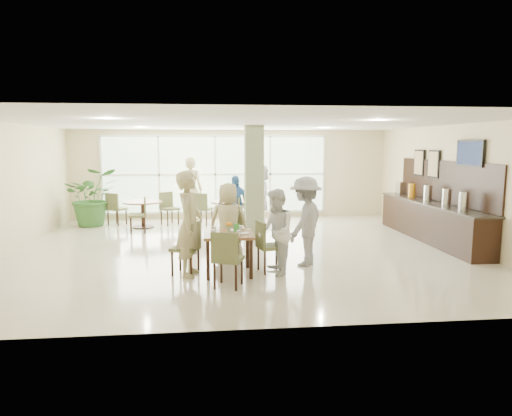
{
  "coord_description": "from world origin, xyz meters",
  "views": [
    {
      "loc": [
        -0.73,
        -10.01,
        2.33
      ],
      "look_at": [
        0.2,
        -1.2,
        1.1
      ],
      "focal_mm": 32.0,
      "sensor_mm": 36.0,
      "label": 1
    }
  ],
  "objects": [
    {
      "name": "window_bank",
      "position": [
        -0.5,
        4.46,
        1.4
      ],
      "size": [
        7.0,
        0.04,
        7.0
      ],
      "color": "silver",
      "rests_on": "ground"
    },
    {
      "name": "column",
      "position": [
        0.4,
        1.2,
        1.4
      ],
      "size": [
        0.45,
        0.45,
        2.8
      ],
      "primitive_type": "cube",
      "color": "#64724F",
      "rests_on": "ground"
    },
    {
      "name": "teen_right",
      "position": [
        0.47,
        -2.03,
        0.78
      ],
      "size": [
        0.65,
        0.8,
        1.55
      ],
      "primitive_type": "imported",
      "rotation": [
        0.0,
        0.0,
        -1.49
      ],
      "color": "white",
      "rests_on": "ground"
    },
    {
      "name": "tabletop_clutter",
      "position": [
        -0.36,
        -1.94,
        0.81
      ],
      "size": [
        0.68,
        0.76,
        0.21
      ],
      "color": "white",
      "rests_on": "main_table"
    },
    {
      "name": "main_table",
      "position": [
        -0.38,
        -1.92,
        0.65
      ],
      "size": [
        0.89,
        0.89,
        0.75
      ],
      "color": "brown",
      "rests_on": "ground"
    },
    {
      "name": "adult_standing",
      "position": [
        -1.26,
        3.91,
        0.99
      ],
      "size": [
        0.82,
        0.64,
        1.98
      ],
      "primitive_type": "imported",
      "rotation": [
        0.0,
        0.0,
        2.89
      ],
      "color": "tan",
      "rests_on": "ground"
    },
    {
      "name": "adult_b",
      "position": [
        0.72,
        2.67,
        0.9
      ],
      "size": [
        0.76,
        1.69,
        1.81
      ],
      "primitive_type": "imported",
      "rotation": [
        0.0,
        0.0,
        -1.55
      ],
      "color": "white",
      "rests_on": "ground"
    },
    {
      "name": "chairs_main_table",
      "position": [
        -0.37,
        -1.89,
        0.47
      ],
      "size": [
        2.12,
        2.15,
        0.95
      ],
      "color": "brown",
      "rests_on": "ground"
    },
    {
      "name": "framed_art_a",
      "position": [
        4.95,
        1.0,
        1.85
      ],
      "size": [
        0.05,
        0.55,
        0.7
      ],
      "color": "black",
      "rests_on": "ground"
    },
    {
      "name": "buffet_counter",
      "position": [
        4.7,
        0.51,
        0.55
      ],
      "size": [
        0.64,
        4.7,
        1.95
      ],
      "color": "black",
      "rests_on": "ground"
    },
    {
      "name": "ground",
      "position": [
        0.0,
        0.0,
        0.0
      ],
      "size": [
        10.0,
        10.0,
        0.0
      ],
      "primitive_type": "plane",
      "color": "beige",
      "rests_on": "ground"
    },
    {
      "name": "teen_far",
      "position": [
        -0.34,
        -1.07,
        0.8
      ],
      "size": [
        0.83,
        0.54,
        1.6
      ],
      "primitive_type": "imported",
      "rotation": [
        0.0,
        0.0,
        2.99
      ],
      "color": "tan",
      "rests_on": "ground"
    },
    {
      "name": "round_table_left",
      "position": [
        -2.58,
        3.03,
        0.57
      ],
      "size": [
        1.1,
        1.1,
        0.75
      ],
      "color": "brown",
      "rests_on": "ground"
    },
    {
      "name": "framed_art_b",
      "position": [
        4.95,
        1.8,
        1.85
      ],
      "size": [
        0.05,
        0.55,
        0.7
      ],
      "color": "black",
      "rests_on": "ground"
    },
    {
      "name": "chairs_table_right",
      "position": [
        -0.15,
        2.83,
        0.47
      ],
      "size": [
        2.0,
        1.91,
        0.95
      ],
      "color": "brown",
      "rests_on": "ground"
    },
    {
      "name": "wall_tv",
      "position": [
        4.94,
        -0.6,
        2.15
      ],
      "size": [
        0.06,
        1.0,
        0.58
      ],
      "color": "black",
      "rests_on": "ground"
    },
    {
      "name": "potted_plant",
      "position": [
        -4.07,
        3.5,
        0.84
      ],
      "size": [
        1.92,
        1.92,
        1.68
      ],
      "primitive_type": "imported",
      "rotation": [
        0.0,
        0.0,
        0.33
      ],
      "color": "#326829",
      "rests_on": "ground"
    },
    {
      "name": "teen_standing",
      "position": [
        1.13,
        -1.47,
        0.87
      ],
      "size": [
        1.16,
        1.29,
        1.73
      ],
      "primitive_type": "imported",
      "rotation": [
        0.0,
        0.0,
        -2.17
      ],
      "color": "gray",
      "rests_on": "ground"
    },
    {
      "name": "adult_a",
      "position": [
        -0.03,
        2.02,
        0.76
      ],
      "size": [
        0.97,
        0.65,
        1.53
      ],
      "primitive_type": "imported",
      "rotation": [
        0.0,
        0.0,
        -0.16
      ],
      "color": "#3D74B9",
      "rests_on": "ground"
    },
    {
      "name": "round_table_right",
      "position": [
        -0.13,
        2.79,
        0.56
      ],
      "size": [
        1.06,
        1.06,
        0.75
      ],
      "color": "brown",
      "rests_on": "ground"
    },
    {
      "name": "room_shell",
      "position": [
        0.0,
        0.0,
        1.7
      ],
      "size": [
        10.0,
        10.0,
        10.0
      ],
      "color": "white",
      "rests_on": "ground"
    },
    {
      "name": "chairs_table_left",
      "position": [
        -2.62,
        3.06,
        0.47
      ],
      "size": [
        2.15,
        1.87,
        0.95
      ],
      "color": "brown",
      "rests_on": "ground"
    },
    {
      "name": "teen_left",
      "position": [
        -1.07,
        -1.95,
        0.94
      ],
      "size": [
        0.57,
        0.75,
        1.87
      ],
      "primitive_type": "imported",
      "rotation": [
        0.0,
        0.0,
        1.39
      ],
      "color": "tan",
      "rests_on": "ground"
    }
  ]
}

